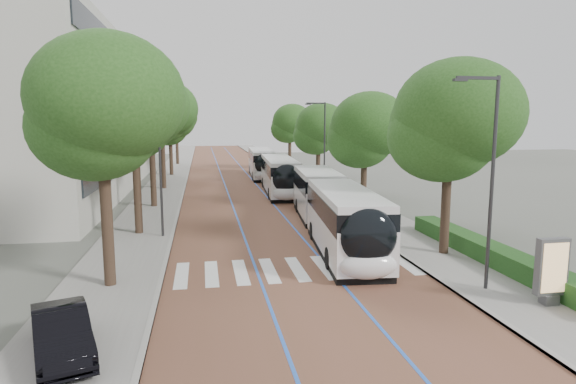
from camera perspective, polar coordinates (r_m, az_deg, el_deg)
name	(u,v)px	position (r m, az deg, el deg)	size (l,w,h in m)	color
ground	(297,277)	(20.57, 1.09, -9.99)	(160.00, 160.00, 0.00)	#51544C
road	(234,174)	(59.62, -6.40, 2.11)	(11.00, 140.00, 0.02)	brown
sidewalk_left	(172,175)	(59.60, -13.62, 1.97)	(4.00, 140.00, 0.12)	gray
sidewalk_right	(294,173)	(60.55, 0.70, 2.30)	(4.00, 140.00, 0.12)	gray
kerb_left	(188,175)	(59.52, -11.79, 2.02)	(0.20, 140.00, 0.14)	gray
kerb_right	(279,173)	(60.23, -1.08, 2.27)	(0.20, 140.00, 0.14)	gray
zebra_crossing	(297,269)	(21.53, 1.10, -9.07)	(10.55, 3.60, 0.01)	silver
lane_line_left	(221,174)	(59.53, -7.94, 2.08)	(0.12, 126.00, 0.01)	blue
lane_line_right	(247,174)	(59.74, -4.87, 2.16)	(0.12, 126.00, 0.01)	blue
office_building	(24,115)	(49.68, -28.81, 7.97)	(18.11, 40.00, 14.00)	#A5A399
hedge	(494,254)	(23.85, 23.24, -6.79)	(1.20, 14.00, 0.80)	#1A4016
streetlight_near	(489,167)	(19.29, 22.68, 2.78)	(1.82, 0.20, 8.00)	#2D2D30
streetlight_far	(323,140)	(42.48, 4.12, 6.12)	(1.82, 0.20, 8.00)	#2D2D30
lamp_post_left	(160,165)	(27.34, -14.91, 3.15)	(0.14, 0.14, 8.00)	#2D2D30
trees_left	(159,119)	(44.60, -15.03, 8.32)	(6.28, 60.67, 9.71)	black
trees_right	(343,129)	(40.15, 6.59, 7.44)	(6.01, 47.60, 8.82)	black
lead_bus	(331,208)	(27.26, 5.17, -1.91)	(4.20, 18.55, 3.20)	black
bus_queued_0	(280,176)	(43.19, -1.00, 1.93)	(3.21, 12.52, 3.20)	silver
bus_queued_1	(262,163)	(56.14, -3.13, 3.42)	(3.14, 12.51, 3.20)	silver
ad_panel	(551,270)	(19.26, 28.76, -8.10)	(1.15, 0.44, 2.37)	#59595B
parked_car	(61,333)	(14.98, -25.27, -14.85)	(1.39, 4.00, 1.32)	black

